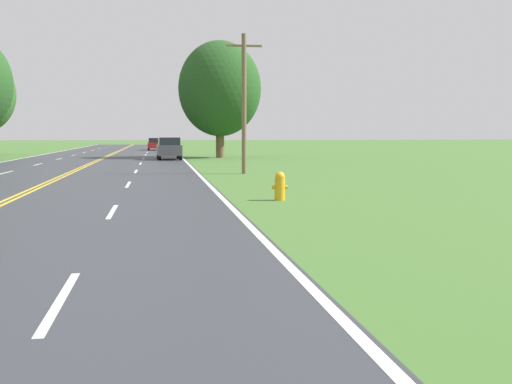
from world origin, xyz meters
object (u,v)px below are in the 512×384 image
car_dark_grey_suv_mid_near (169,148)px  car_red_sedan_mid_far (156,144)px  fire_hydrant (280,186)px  tree_behind_sign (220,89)px

car_dark_grey_suv_mid_near → car_red_sedan_mid_far: car_dark_grey_suv_mid_near is taller
fire_hydrant → car_dark_grey_suv_mid_near: car_dark_grey_suv_mid_near is taller
car_dark_grey_suv_mid_near → tree_behind_sign: bearing=126.7°
tree_behind_sign → car_red_sedan_mid_far: tree_behind_sign is taller
fire_hydrant → car_red_sedan_mid_far: (-3.99, 60.92, 0.31)m
car_dark_grey_suv_mid_near → fire_hydrant: bearing=2.9°
tree_behind_sign → car_red_sedan_mid_far: 26.99m
fire_hydrant → car_dark_grey_suv_mid_near: 31.58m
fire_hydrant → car_dark_grey_suv_mid_near: bearing=95.2°
fire_hydrant → car_dark_grey_suv_mid_near: size_ratio=0.21×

